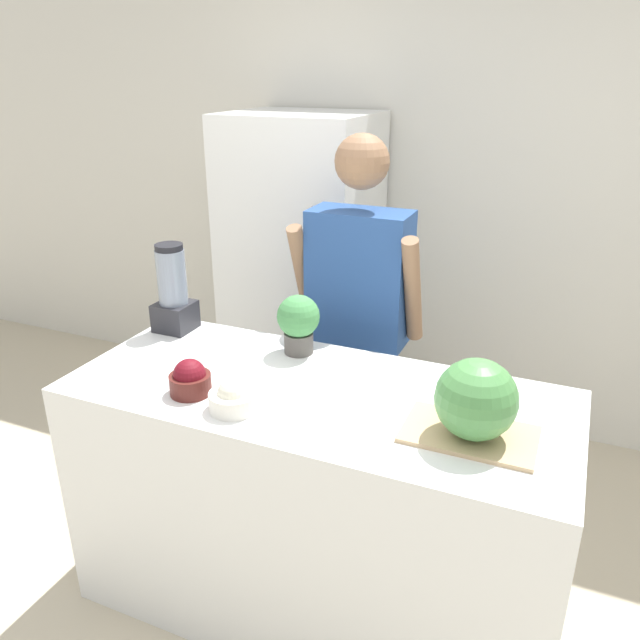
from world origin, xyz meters
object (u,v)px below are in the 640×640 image
watermelon (476,399)px  bowl_cherries (190,379)px  bowl_cream (233,398)px  refrigerator (302,276)px  blender (173,292)px  potted_plant (298,321)px  person (358,328)px

watermelon → bowl_cherries: bearing=-174.1°
bowl_cherries → bowl_cream: (0.19, -0.04, -0.01)m
refrigerator → blender: size_ratio=4.75×
refrigerator → potted_plant: bearing=-65.8°
potted_plant → blender: bearing=179.8°
person → refrigerator: bearing=132.3°
watermelon → potted_plant: bearing=154.9°
potted_plant → bowl_cream: bearing=-91.1°
bowl_cream → person: bearing=84.2°
refrigerator → potted_plant: (0.48, -1.07, 0.20)m
bowl_cherries → blender: 0.60m
refrigerator → bowl_cream: bearing=-73.1°
person → bowl_cream: size_ratio=10.96×
blender → potted_plant: bearing=-0.2°
watermelon → bowl_cherries: size_ratio=1.72×
blender → potted_plant: (0.58, -0.00, -0.04)m
bowl_cream → blender: 0.76m
person → potted_plant: 0.49m
person → bowl_cream: (-0.09, -0.93, 0.10)m
person → blender: 0.83m
bowl_cream → bowl_cherries: bearing=169.1°
bowl_cherries → potted_plant: size_ratio=0.61×
bowl_cream → potted_plant: bearing=88.9°
refrigerator → blender: (-0.10, -1.06, 0.24)m
refrigerator → watermelon: refrigerator is taller
watermelon → bowl_cream: bearing=-169.9°
refrigerator → bowl_cherries: 1.54m
refrigerator → watermelon: size_ratio=7.23×
person → bowl_cherries: person is taller
refrigerator → person: 0.84m
blender → bowl_cherries: bearing=-49.8°
watermelon → bowl_cherries: 0.95m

